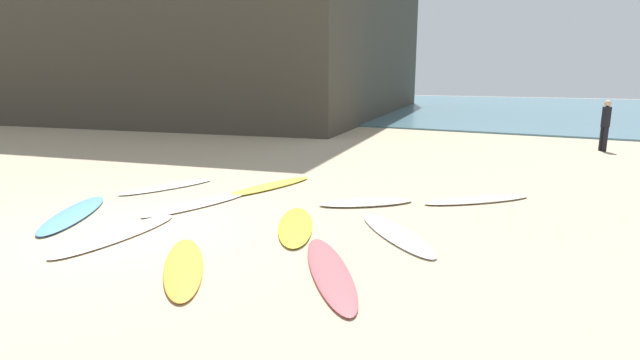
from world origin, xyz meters
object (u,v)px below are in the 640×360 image
(beachgoer_mid, at_px, (325,109))
(surfboard_2, at_px, (168,187))
(surfboard_8, at_px, (296,226))
(surfboard_0, at_px, (270,186))
(surfboard_6, at_px, (184,266))
(surfboard_1, at_px, (366,202))
(surfboard_7, at_px, (330,271))
(surfboard_10, at_px, (118,234))
(surfboard_3, at_px, (198,204))
(beachgoer_near, at_px, (605,123))
(surfboard_9, at_px, (477,200))
(surfboard_4, at_px, (396,234))
(surfboard_5, at_px, (74,214))

(beachgoer_mid, bearing_deg, surfboard_2, -51.70)
(surfboard_8, relative_size, beachgoer_mid, 1.22)
(surfboard_8, bearing_deg, beachgoer_mid, -93.37)
(surfboard_0, height_order, surfboard_6, surfboard_0)
(surfboard_8, bearing_deg, surfboard_1, -131.92)
(surfboard_7, bearing_deg, surfboard_10, 147.65)
(surfboard_10, bearing_deg, surfboard_3, -88.18)
(surfboard_6, relative_size, beachgoer_near, 1.28)
(surfboard_3, distance_m, surfboard_9, 5.61)
(surfboard_1, height_order, surfboard_6, surfboard_1)
(surfboard_4, xyz_separation_m, surfboard_8, (-1.61, -0.44, 0.01))
(surfboard_0, bearing_deg, surfboard_10, -82.22)
(surfboard_4, bearing_deg, surfboard_5, 151.81)
(surfboard_8, bearing_deg, surfboard_2, -44.85)
(surfboard_4, bearing_deg, beachgoer_mid, 76.54)
(surfboard_9, distance_m, beachgoer_near, 9.38)
(surfboard_3, bearing_deg, surfboard_2, 165.03)
(surfboard_5, relative_size, surfboard_10, 1.07)
(surfboard_1, xyz_separation_m, surfboard_7, (0.95, -3.40, -0.01))
(surfboard_6, height_order, surfboard_10, surfboard_6)
(surfboard_6, bearing_deg, surfboard_9, 21.09)
(surfboard_6, bearing_deg, surfboard_3, 86.54)
(surfboard_2, distance_m, surfboard_5, 2.46)
(surfboard_6, height_order, surfboard_7, surfboard_6)
(surfboard_2, height_order, surfboard_5, surfboard_5)
(surfboard_1, distance_m, beachgoer_near, 11.20)
(surfboard_4, bearing_deg, surfboard_1, 81.31)
(beachgoer_mid, bearing_deg, surfboard_5, -52.80)
(surfboard_8, xyz_separation_m, beachgoer_mid, (-6.41, 13.01, 0.98))
(surfboard_1, bearing_deg, surfboard_2, -119.49)
(surfboard_5, xyz_separation_m, surfboard_7, (5.30, -0.08, -0.01))
(surfboard_8, bearing_deg, surfboard_7, 104.78)
(surfboard_2, height_order, surfboard_6, surfboard_6)
(surfboard_0, relative_size, surfboard_9, 1.08)
(surfboard_10, bearing_deg, surfboard_6, 162.00)
(surfboard_7, bearing_deg, surfboard_0, 95.89)
(surfboard_9, bearing_deg, surfboard_6, -70.89)
(surfboard_4, height_order, surfboard_6, surfboard_6)
(surfboard_5, distance_m, surfboard_9, 7.75)
(surfboard_1, xyz_separation_m, surfboard_8, (-0.43, -1.98, -0.00))
(surfboard_5, relative_size, beachgoer_near, 1.50)
(surfboard_8, distance_m, surfboard_10, 2.84)
(surfboard_10, height_order, beachgoer_near, beachgoer_near)
(surfboard_7, xyz_separation_m, surfboard_9, (0.93, 4.69, 0.00))
(surfboard_6, height_order, surfboard_9, surfboard_9)
(surfboard_0, bearing_deg, beachgoer_near, 66.28)
(surfboard_5, xyz_separation_m, beachgoer_near, (8.61, 13.64, 0.91))
(surfboard_10, bearing_deg, surfboard_5, -16.81)
(surfboard_9, bearing_deg, surfboard_1, -100.30)
(surfboard_9, bearing_deg, surfboard_4, -58.73)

